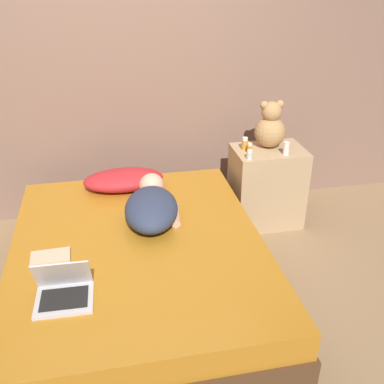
{
  "coord_description": "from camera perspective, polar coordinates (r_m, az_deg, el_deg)",
  "views": [
    {
      "loc": [
        -0.13,
        -2.32,
        2.0
      ],
      "look_at": [
        0.39,
        0.24,
        0.62
      ],
      "focal_mm": 42.0,
      "sensor_mm": 36.0,
      "label": 1
    }
  ],
  "objects": [
    {
      "name": "bed",
      "position": [
        2.93,
        -6.68,
        -9.87
      ],
      "size": [
        1.56,
        1.92,
        0.44
      ],
      "color": "#4C331E",
      "rests_on": "ground_plane"
    },
    {
      "name": "pillow",
      "position": [
        3.4,
        -8.67,
        1.54
      ],
      "size": [
        0.6,
        0.32,
        0.14
      ],
      "color": "red",
      "rests_on": "bed"
    },
    {
      "name": "wall_back",
      "position": [
        3.63,
        -9.64,
        16.33
      ],
      "size": [
        8.0,
        0.06,
        2.6
      ],
      "color": "#846656",
      "rests_on": "ground_plane"
    },
    {
      "name": "bottle_clear",
      "position": [
        3.37,
        7.32,
        4.71
      ],
      "size": [
        0.04,
        0.04,
        0.07
      ],
      "color": "silver",
      "rests_on": "nightstand"
    },
    {
      "name": "nightstand",
      "position": [
        3.72,
        9.43,
        0.69
      ],
      "size": [
        0.56,
        0.4,
        0.66
      ],
      "color": "tan",
      "rests_on": "ground_plane"
    },
    {
      "name": "laptop",
      "position": [
        2.43,
        -15.98,
        -11.88
      ],
      "size": [
        0.3,
        0.25,
        0.23
      ],
      "rotation": [
        0.0,
        0.0,
        -0.03
      ],
      "color": "silver",
      "rests_on": "bed"
    },
    {
      "name": "bottle_amber",
      "position": [
        3.53,
        6.72,
        6.1
      ],
      "size": [
        0.05,
        0.05,
        0.1
      ],
      "color": "gold",
      "rests_on": "nightstand"
    },
    {
      "name": "bottle_orange",
      "position": [
        3.47,
        7.34,
        5.51
      ],
      "size": [
        0.04,
        0.04,
        0.08
      ],
      "color": "orange",
      "rests_on": "nightstand"
    },
    {
      "name": "bottle_white",
      "position": [
        3.49,
        11.87,
        5.42
      ],
      "size": [
        0.05,
        0.05,
        0.1
      ],
      "color": "white",
      "rests_on": "nightstand"
    },
    {
      "name": "ground_plane",
      "position": [
        3.07,
        -6.45,
        -13.09
      ],
      "size": [
        12.0,
        12.0,
        0.0
      ],
      "primitive_type": "plane",
      "color": "#937551"
    },
    {
      "name": "book",
      "position": [
        2.75,
        -17.52,
        -7.91
      ],
      "size": [
        0.23,
        0.15,
        0.02
      ],
      "rotation": [
        0.0,
        0.0,
        0.04
      ],
      "color": "#C6B793",
      "rests_on": "bed"
    },
    {
      "name": "teddy_bear",
      "position": [
        3.58,
        9.91,
        8.13
      ],
      "size": [
        0.24,
        0.24,
        0.37
      ],
      "color": "tan",
      "rests_on": "nightstand"
    },
    {
      "name": "person_lying",
      "position": [
        2.98,
        -5.11,
        -1.72
      ],
      "size": [
        0.41,
        0.73,
        0.2
      ],
      "rotation": [
        0.0,
        0.0,
        -0.13
      ],
      "color": "#2D3851",
      "rests_on": "bed"
    }
  ]
}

